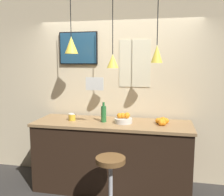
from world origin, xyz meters
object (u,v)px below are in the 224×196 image
Objects in this scene: juice_bottle at (104,114)px; spread_jar at (72,117)px; bar_stool at (111,178)px; fruit_bowl at (124,119)px; mounted_tv at (78,48)px.

juice_bottle reaches higher than spread_jar.
bar_stool is at bearing -43.56° from spread_jar.
bar_stool is 0.97m from juice_bottle.
fruit_bowl is 1.37m from mounted_tv.
juice_bottle is at bearing 109.89° from bar_stool.
mounted_tv is at bearing 151.78° from fruit_bowl.
spread_jar is at bearing 136.44° from bar_stool.
fruit_bowl is 0.77m from spread_jar.
spread_jar is 1.11m from mounted_tv.
fruit_bowl is 0.87× the size of juice_bottle.
mounted_tv is at bearing 139.95° from juice_bottle.
bar_stool is 1.15m from spread_jar.
spread_jar is at bearing 179.95° from fruit_bowl.
juice_bottle reaches higher than bar_stool.
juice_bottle is 0.46× the size of mounted_tv.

